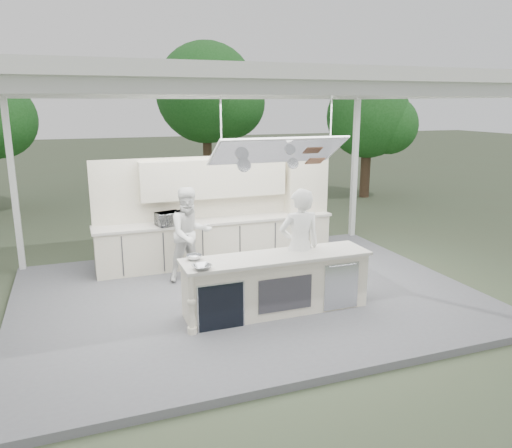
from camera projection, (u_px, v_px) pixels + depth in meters
name	position (u px, v px, depth m)	size (l,w,h in m)	color
ground	(247.00, 299.00, 9.02)	(90.00, 90.00, 0.00)	#3C4932
stage_deck	(247.00, 296.00, 9.01)	(8.00, 6.00, 0.12)	#5B5C60
tent	(246.00, 87.00, 8.14)	(8.20, 6.20, 3.86)	white
demo_island	(276.00, 284.00, 8.11)	(3.10, 0.79, 0.95)	beige
back_counter	(217.00, 241.00, 10.61)	(5.08, 0.72, 0.95)	beige
back_wall_unit	(234.00, 193.00, 10.73)	(5.05, 0.48, 2.25)	beige
tree_cluster	(148.00, 108.00, 17.09)	(19.55, 9.40, 5.85)	#453122
head_chef	(299.00, 247.00, 8.36)	(0.72, 0.47, 1.98)	white
sous_chef	(190.00, 234.00, 9.50)	(0.88, 0.69, 1.81)	white
toaster_oven	(169.00, 219.00, 9.96)	(0.49, 0.33, 0.27)	silver
bowl_large	(202.00, 267.00, 7.34)	(0.28, 0.28, 0.07)	#B0B2B7
bowl_small	(194.00, 257.00, 7.80)	(0.25, 0.25, 0.08)	silver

